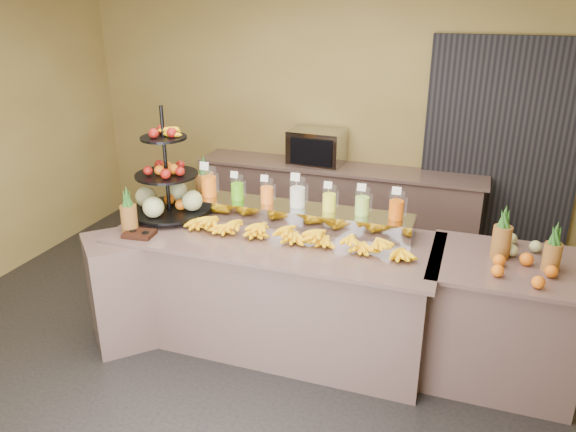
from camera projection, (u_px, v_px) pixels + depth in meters
The scene contains 20 objects.
ground at pixel (263, 359), 4.39m from camera, with size 6.00×6.00×0.00m, color black.
room_envelope at pixel (319, 103), 4.32m from camera, with size 6.04×5.02×2.82m.
buffet_counter at pixel (260, 289), 4.48m from camera, with size 2.75×1.25×0.93m.
right_counter at pixel (501, 320), 4.05m from camera, with size 1.08×0.88×0.93m.
back_ledge at pixel (337, 207), 6.19m from camera, with size 3.10×0.55×0.93m.
pitcher_tray at pixel (297, 215), 4.50m from camera, with size 1.85×0.30×0.15m, color gray.
juice_pitcher_orange_a at pixel (209, 183), 4.67m from camera, with size 0.13×0.14×0.32m.
juice_pitcher_green at pixel (237, 189), 4.59m from camera, with size 0.11×0.11×0.26m.
juice_pitcher_orange_b at pixel (267, 193), 4.52m from camera, with size 0.11×0.11×0.26m.
juice_pitcher_milk at pixel (298, 194), 4.43m from camera, with size 0.13×0.13×0.31m.
juice_pitcher_lemon at pixel (329, 200), 4.36m from camera, with size 0.11×0.11×0.26m.
juice_pitcher_lime at pixel (362, 203), 4.27m from camera, with size 0.11×0.12×0.28m.
juice_pitcher_orange_c at pixel (396, 207), 4.19m from camera, with size 0.12×0.12×0.28m.
banana_heap at pixel (292, 231), 4.21m from camera, with size 1.86×0.17×0.15m.
fruit_stand at pixel (173, 190), 4.59m from camera, with size 0.82×0.82×0.92m.
condiment_caddy at pixel (139, 234), 4.30m from camera, with size 0.22×0.17×0.03m, color black.
pineapple_left_a at pixel (129, 215), 4.34m from camera, with size 0.13×0.13×0.38m.
pineapple_left_b at pixel (205, 187), 4.85m from camera, with size 0.16×0.16×0.45m.
right_fruit_pile at pixel (522, 259), 3.76m from camera, with size 0.44×0.42×0.23m.
oven_warmer at pixel (317, 147), 6.02m from camera, with size 0.57×0.40×0.38m, color gray.
Camera 1 is at (1.39, -3.39, 2.67)m, focal length 35.00 mm.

